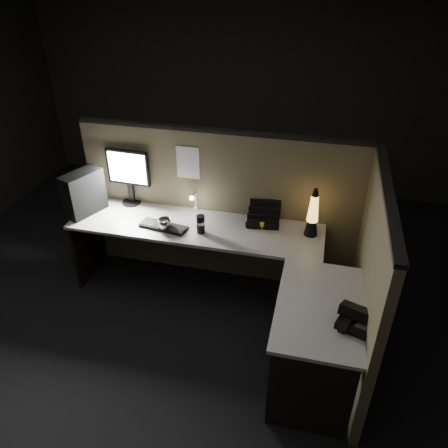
% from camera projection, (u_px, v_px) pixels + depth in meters
% --- Properties ---
extents(floor, '(6.00, 6.00, 0.00)m').
position_uv_depth(floor, '(195.00, 334.00, 3.80)').
color(floor, black).
rests_on(floor, ground).
extents(room_shell, '(6.00, 6.00, 6.00)m').
position_uv_depth(room_shell, '(186.00, 163.00, 2.94)').
color(room_shell, silver).
rests_on(room_shell, ground).
extents(partition_back, '(2.66, 0.06, 1.50)m').
position_uv_depth(partition_back, '(220.00, 208.00, 4.17)').
color(partition_back, brown).
rests_on(partition_back, ground).
extents(partition_right, '(0.06, 1.66, 1.50)m').
position_uv_depth(partition_right, '(368.00, 283.00, 3.22)').
color(partition_right, brown).
rests_on(partition_right, ground).
extents(desk, '(2.60, 1.60, 0.73)m').
position_uv_depth(desk, '(222.00, 267.00, 3.67)').
color(desk, beige).
rests_on(desk, ground).
extents(pc_tower, '(0.31, 0.43, 0.41)m').
position_uv_depth(pc_tower, '(84.00, 193.00, 4.04)').
color(pc_tower, black).
rests_on(pc_tower, desk).
extents(monitor, '(0.43, 0.18, 0.55)m').
position_uv_depth(monitor, '(128.00, 172.00, 4.13)').
color(monitor, black).
rests_on(monitor, desk).
extents(keyboard, '(0.46, 0.22, 0.02)m').
position_uv_depth(keyboard, '(163.00, 226.00, 3.91)').
color(keyboard, black).
rests_on(keyboard, desk).
extents(mouse, '(0.10, 0.09, 0.03)m').
position_uv_depth(mouse, '(154.00, 226.00, 3.90)').
color(mouse, black).
rests_on(mouse, desk).
extents(clip_lamp, '(0.04, 0.16, 0.21)m').
position_uv_depth(clip_lamp, '(194.00, 201.00, 4.07)').
color(clip_lamp, silver).
rests_on(clip_lamp, desk).
extents(organizer, '(0.31, 0.28, 0.22)m').
position_uv_depth(organizer, '(264.00, 217.00, 3.97)').
color(organizer, black).
rests_on(organizer, desk).
extents(lava_lamp, '(0.12, 0.12, 0.45)m').
position_uv_depth(lava_lamp, '(313.00, 216.00, 3.72)').
color(lava_lamp, black).
rests_on(lava_lamp, desk).
extents(travel_mug, '(0.08, 0.08, 0.17)m').
position_uv_depth(travel_mug, '(201.00, 224.00, 3.80)').
color(travel_mug, black).
rests_on(travel_mug, desk).
extents(steel_mug, '(0.16, 0.16, 0.10)m').
position_uv_depth(steel_mug, '(165.00, 224.00, 3.86)').
color(steel_mug, silver).
rests_on(steel_mug, desk).
extents(figurine, '(0.05, 0.05, 0.05)m').
position_uv_depth(figurine, '(262.00, 225.00, 3.87)').
color(figurine, yellow).
rests_on(figurine, desk).
extents(pinned_paper, '(0.22, 0.00, 0.31)m').
position_uv_depth(pinned_paper, '(188.00, 163.00, 3.96)').
color(pinned_paper, white).
rests_on(pinned_paper, partition_back).
extents(desk_phone, '(0.28, 0.28, 0.14)m').
position_uv_depth(desk_phone, '(356.00, 319.00, 2.86)').
color(desk_phone, black).
rests_on(desk_phone, desk).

